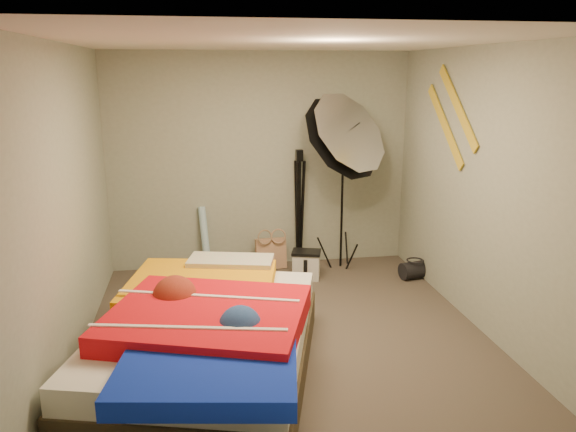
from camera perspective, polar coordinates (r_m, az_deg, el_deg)
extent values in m
plane|color=#51473E|center=(5.07, -0.01, -12.23)|extent=(4.00, 4.00, 0.00)
plane|color=silver|center=(4.53, -0.02, 17.31)|extent=(4.00, 4.00, 0.00)
plane|color=#989D8D|center=(6.58, -2.85, 5.53)|extent=(3.50, 0.00, 3.50)
plane|color=#989D8D|center=(2.77, 6.77, -7.50)|extent=(3.50, 0.00, 3.50)
plane|color=#989D8D|center=(4.69, -21.62, 0.79)|extent=(0.00, 4.00, 4.00)
plane|color=#989D8D|center=(5.21, 19.36, 2.29)|extent=(0.00, 4.00, 4.00)
cube|color=tan|center=(6.67, -1.75, -3.83)|extent=(0.37, 0.18, 0.37)
cylinder|color=#58A4CB|center=(6.64, -8.44, -2.29)|extent=(0.16, 0.23, 0.75)
cube|color=silver|center=(6.35, 1.87, -5.07)|extent=(0.34, 0.29, 0.30)
cylinder|color=black|center=(6.52, 12.74, -5.38)|extent=(0.35, 0.26, 0.20)
cube|color=gold|center=(5.64, 16.87, 10.57)|extent=(0.02, 0.91, 0.78)
cube|color=gold|center=(5.88, 15.66, 8.84)|extent=(0.02, 0.91, 0.78)
cube|color=#403423|center=(4.49, -8.14, -14.09)|extent=(2.04, 2.49, 0.28)
cube|color=silver|center=(4.38, -8.26, -11.36)|extent=(1.98, 2.44, 0.19)
cube|color=orange|center=(4.80, -8.78, -7.20)|extent=(1.37, 1.25, 0.15)
cube|color=red|center=(4.16, -8.16, -10.37)|extent=(1.66, 1.52, 0.17)
cube|color=#102CCB|center=(3.58, -8.15, -15.34)|extent=(1.21, 1.03, 0.13)
cube|color=#D09897|center=(5.14, -5.82, -5.08)|extent=(0.82, 0.51, 0.15)
cylinder|color=black|center=(6.58, 5.51, 1.74)|extent=(0.04, 0.04, 1.66)
cube|color=black|center=(6.45, 5.68, 8.49)|extent=(0.08, 0.08, 0.10)
cone|color=white|center=(6.24, 5.44, 7.81)|extent=(1.06, 1.21, 1.22)
cylinder|color=black|center=(6.65, 1.13, 0.20)|extent=(0.05, 0.05, 1.27)
cube|color=black|center=(6.51, 1.16, 6.17)|extent=(0.08, 0.08, 0.13)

